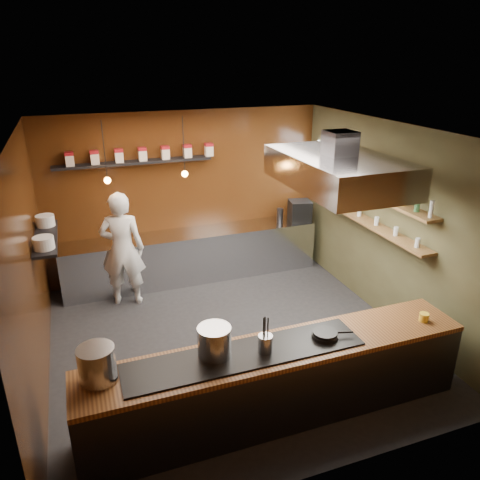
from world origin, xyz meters
name	(u,v)px	position (x,y,z in m)	size (l,w,h in m)	color
floor	(232,340)	(0.00, 0.00, 0.00)	(5.00, 5.00, 0.00)	black
back_wall	(187,196)	(0.00, 2.50, 1.50)	(5.00, 5.00, 0.00)	#3E190B
left_wall	(30,273)	(-2.50, 0.00, 1.50)	(5.00, 5.00, 0.00)	#3E190B
right_wall	(388,224)	(2.50, 0.00, 1.50)	(5.00, 5.00, 0.00)	#433F26
ceiling	(231,132)	(0.00, 0.00, 3.00)	(5.00, 5.00, 0.00)	silver
window_pane	(330,173)	(2.45, 1.70, 1.90)	(1.00, 1.00, 0.00)	white
prep_counter	(193,256)	(0.00, 2.17, 0.45)	(4.60, 0.65, 0.90)	silver
pass_counter	(278,381)	(0.00, -1.60, 0.47)	(4.40, 0.72, 0.94)	#38383D
tin_shelf	(134,162)	(-0.90, 2.36, 2.20)	(2.60, 0.26, 0.04)	black
plate_shelf	(46,238)	(-2.34, 1.00, 1.55)	(0.30, 1.40, 0.04)	black
bottle_shelf_upper	(370,193)	(2.34, 0.30, 1.92)	(0.26, 2.80, 0.04)	brown
bottle_shelf_lower	(367,222)	(2.34, 0.30, 1.45)	(0.26, 2.80, 0.04)	brown
extractor_hood	(338,170)	(1.30, -0.40, 2.51)	(1.20, 2.00, 0.72)	#38383D
pendant_left	(107,177)	(-1.40, 1.70, 2.15)	(0.10, 0.10, 0.95)	black
pendant_right	(185,171)	(-0.20, 1.70, 2.15)	(0.10, 0.10, 0.95)	black
storage_tins	(142,154)	(-0.75, 2.36, 2.33)	(2.43, 0.13, 0.22)	beige
plate_stacks	(44,231)	(-2.34, 1.00, 1.65)	(0.26, 1.16, 0.16)	silver
bottles	(371,184)	(2.34, 0.30, 2.06)	(0.06, 2.66, 0.24)	silver
wine_glasses	(368,216)	(2.34, 0.30, 1.53)	(0.07, 2.37, 0.13)	silver
stockpot_large	(97,364)	(-1.89, -1.50, 1.12)	(0.36, 0.36, 0.35)	#B6B9BD
stockpot_small	(214,342)	(-0.72, -1.52, 1.11)	(0.36, 0.36, 0.33)	silver
utensil_crock	(265,344)	(-0.19, -1.64, 1.04)	(0.16, 0.16, 0.20)	#B2B4B9
frying_pan	(325,334)	(0.54, -1.62, 0.98)	(0.46, 0.29, 0.07)	black
butter_jar	(424,317)	(1.84, -1.69, 0.97)	(0.11, 0.11, 0.10)	yellow
espresso_machine	(300,211)	(2.10, 2.11, 1.10)	(0.39, 0.37, 0.39)	black
chef	(123,249)	(-1.28, 1.68, 0.96)	(0.70, 0.46, 1.91)	silver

